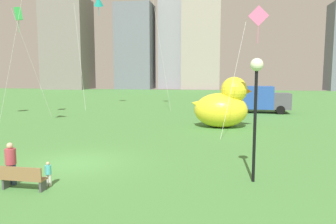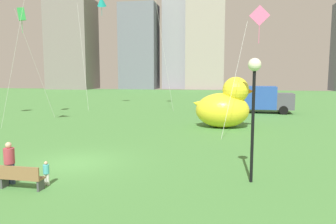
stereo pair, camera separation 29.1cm
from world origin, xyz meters
The scene contains 11 objects.
ground_plane centered at (0.00, 0.00, 0.00)m, with size 140.00×140.00×0.00m, color #47833E.
park_bench centered at (-0.34, -3.63, 0.47)m, with size 1.66×0.50×0.90m.
person_adult centered at (-1.13, -3.12, 0.90)m, with size 0.40×0.40×1.63m.
person_child centered at (0.33, -3.04, 0.51)m, with size 0.23×0.23×0.93m.
giant_inflatable_duck centered at (7.02, 11.49, 1.69)m, with size 4.78×3.07×3.96m.
lamppost centered at (8.01, -1.37, 3.74)m, with size 0.50×0.50×4.79m.
box_truck centered at (10.92, 21.81, 1.45)m, with size 6.37×2.68×2.85m.
city_skyline centered at (-7.24, 74.15, 13.63)m, with size 82.37×15.99×35.43m.
kite_pink centered at (8.94, 7.39, 7.51)m, with size 2.86×2.81×8.43m.
kite_green centered at (-11.41, 13.71, 9.55)m, with size 2.82×3.30×10.21m.
kite_teal centered at (-7.78, 24.33, 12.82)m, with size 4.12×4.25×13.59m.
Camera 1 is at (6.57, -13.99, 4.22)m, focal length 34.53 mm.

